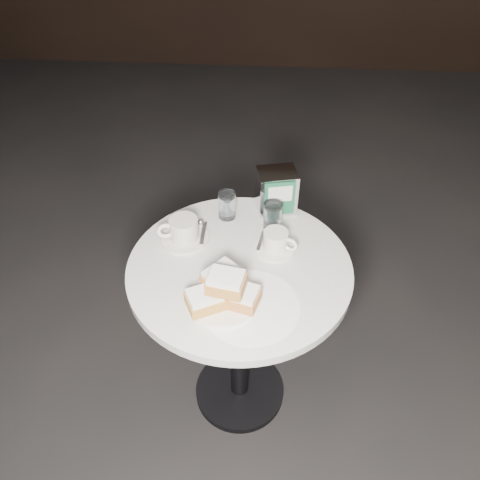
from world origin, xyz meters
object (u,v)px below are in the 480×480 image
coffee_cup_left (184,231)px  water_glass_right (273,216)px  beignet_plate (223,292)px  water_glass_left (227,205)px  napkin_dispenser (276,191)px  cafe_table (240,306)px  coffee_cup_right (276,242)px

coffee_cup_left → water_glass_right: 0.30m
beignet_plate → water_glass_left: size_ratio=2.33×
napkin_dispenser → cafe_table: bearing=-122.4°
napkin_dispenser → water_glass_right: bearing=-107.6°
coffee_cup_right → water_glass_right: bearing=121.7°
beignet_plate → napkin_dispenser: (0.14, 0.45, 0.03)m
water_glass_left → napkin_dispenser: bearing=19.0°
coffee_cup_right → water_glass_right: (-0.01, 0.11, 0.02)m
cafe_table → beignet_plate: bearing=-102.1°
beignet_plate → water_glass_left: (-0.03, 0.39, -0.00)m
beignet_plate → coffee_cup_right: beignet_plate is taller
cafe_table → coffee_cup_left: (-0.19, 0.11, 0.23)m
coffee_cup_left → coffee_cup_right: 0.30m
cafe_table → beignet_plate: beignet_plate is taller
coffee_cup_left → water_glass_left: (0.13, 0.13, 0.01)m
coffee_cup_right → napkin_dispenser: bearing=115.6°
beignet_plate → coffee_cup_right: (0.14, 0.24, -0.02)m
cafe_table → napkin_dispenser: napkin_dispenser is taller
cafe_table → coffee_cup_right: 0.27m
water_glass_right → napkin_dispenser: bearing=85.1°
cafe_table → water_glass_left: 0.35m
coffee_cup_right → water_glass_right: water_glass_right is taller
beignet_plate → cafe_table: bearing=77.9°
water_glass_right → napkin_dispenser: size_ratio=0.65×
beignet_plate → coffee_cup_left: bearing=120.4°
cafe_table → coffee_cup_right: size_ratio=4.16×
beignet_plate → napkin_dispenser: 0.47m
coffee_cup_right → water_glass_left: (-0.17, 0.16, 0.02)m
coffee_cup_left → napkin_dispenser: 0.35m
coffee_cup_left → coffee_cup_right: size_ratio=1.10×
coffee_cup_left → napkin_dispenser: napkin_dispenser is taller
water_glass_left → water_glass_right: 0.16m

